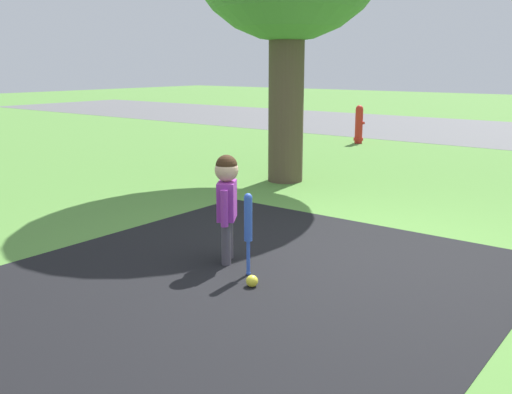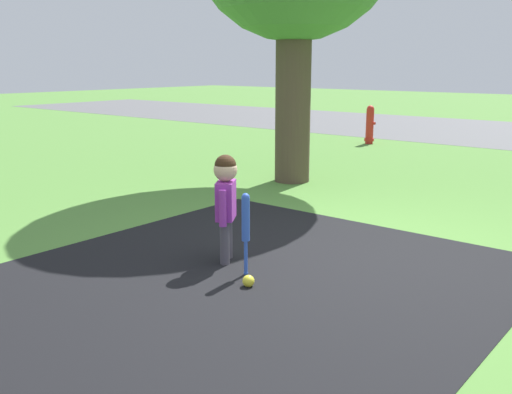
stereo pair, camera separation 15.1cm
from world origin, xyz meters
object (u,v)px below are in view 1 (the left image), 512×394
(sports_ball, at_px, (252,281))
(fire_hydrant, at_px, (359,125))
(child, at_px, (227,193))
(baseball_bat, at_px, (248,223))

(sports_ball, bearing_deg, fire_hydrant, 112.13)
(child, relative_size, baseball_bat, 1.37)
(child, bearing_deg, baseball_bat, 33.93)
(fire_hydrant, bearing_deg, baseball_bat, -68.54)
(child, bearing_deg, fire_hydrant, 166.86)
(baseball_bat, xyz_separation_m, sports_ball, (0.17, -0.18, -0.39))
(baseball_bat, distance_m, sports_ball, 0.46)
(child, bearing_deg, sports_ball, 25.21)
(fire_hydrant, bearing_deg, child, -70.47)
(sports_ball, distance_m, fire_hydrant, 8.39)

